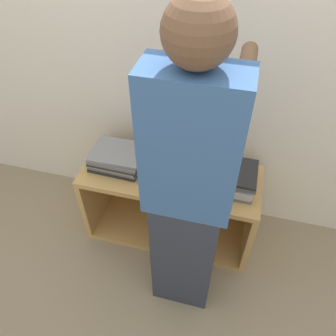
{
  "coord_description": "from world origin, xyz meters",
  "views": [
    {
      "loc": [
        0.35,
        -1.19,
        2.07
      ],
      "look_at": [
        0.0,
        0.16,
        0.71
      ],
      "focal_mm": 35.0,
      "sensor_mm": 36.0,
      "label": 1
    }
  ],
  "objects_px": {
    "laptop_open": "(173,162)",
    "laptop_stack_right": "(228,177)",
    "person": "(188,196)",
    "laptop_stack_left": "(118,158)"
  },
  "relations": [
    {
      "from": "laptop_open",
      "to": "person",
      "type": "height_order",
      "value": "person"
    },
    {
      "from": "laptop_stack_right",
      "to": "laptop_stack_left",
      "type": "bearing_deg",
      "value": 179.75
    },
    {
      "from": "laptop_stack_right",
      "to": "person",
      "type": "relative_size",
      "value": 0.19
    },
    {
      "from": "laptop_open",
      "to": "laptop_stack_right",
      "type": "xyz_separation_m",
      "value": [
        0.36,
        -0.06,
        0.02
      ]
    },
    {
      "from": "laptop_open",
      "to": "laptop_stack_left",
      "type": "xyz_separation_m",
      "value": [
        -0.35,
        -0.05,
        0.01
      ]
    },
    {
      "from": "laptop_open",
      "to": "laptop_stack_left",
      "type": "height_order",
      "value": "laptop_open"
    },
    {
      "from": "laptop_stack_left",
      "to": "laptop_stack_right",
      "type": "height_order",
      "value": "laptop_stack_right"
    },
    {
      "from": "laptop_open",
      "to": "person",
      "type": "xyz_separation_m",
      "value": [
        0.19,
        -0.49,
        0.27
      ]
    },
    {
      "from": "laptop_stack_left",
      "to": "person",
      "type": "bearing_deg",
      "value": -38.68
    },
    {
      "from": "laptop_stack_right",
      "to": "person",
      "type": "bearing_deg",
      "value": -111.06
    }
  ]
}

